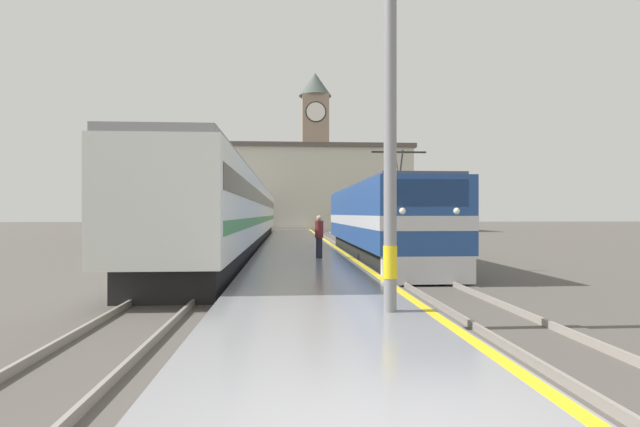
{
  "coord_description": "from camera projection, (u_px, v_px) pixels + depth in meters",
  "views": [
    {
      "loc": [
        -0.66,
        -3.67,
        2.14
      ],
      "look_at": [
        1.58,
        29.83,
        2.16
      ],
      "focal_mm": 28.0,
      "sensor_mm": 36.0,
      "label": 1
    }
  ],
  "objects": [
    {
      "name": "ground_plane",
      "position": [
        297.0,
        245.0,
        33.64
      ],
      "size": [
        200.0,
        200.0,
        0.0
      ],
      "primitive_type": "plane",
      "color": "#514C47"
    },
    {
      "name": "platform",
      "position": [
        298.0,
        248.0,
        28.65
      ],
      "size": [
        4.19,
        140.0,
        0.36
      ],
      "color": "gray",
      "rests_on": "ground"
    },
    {
      "name": "rail_track_near",
      "position": [
        358.0,
        250.0,
        28.88
      ],
      "size": [
        2.84,
        140.0,
        0.16
      ],
      "color": "#514C47",
      "rests_on": "ground"
    },
    {
      "name": "rail_track_far",
      "position": [
        236.0,
        251.0,
        28.42
      ],
      "size": [
        2.83,
        140.0,
        0.16
      ],
      "color": "#514C47",
      "rests_on": "ground"
    },
    {
      "name": "locomotive_train",
      "position": [
        379.0,
        222.0,
        22.27
      ],
      "size": [
        2.92,
        15.95,
        4.44
      ],
      "color": "black",
      "rests_on": "ground"
    },
    {
      "name": "passenger_train",
      "position": [
        243.0,
        213.0,
        32.66
      ],
      "size": [
        2.92,
        44.18,
        4.1
      ],
      "color": "black",
      "rests_on": "ground"
    },
    {
      "name": "catenary_mast",
      "position": [
        395.0,
        65.0,
        9.09
      ],
      "size": [
        2.55,
        0.26,
        8.94
      ],
      "color": "gray",
      "rests_on": "platform"
    },
    {
      "name": "person_on_platform",
      "position": [
        319.0,
        236.0,
        20.02
      ],
      "size": [
        0.34,
        0.34,
        1.72
      ],
      "color": "#23232D",
      "rests_on": "platform"
    },
    {
      "name": "clock_tower",
      "position": [
        315.0,
        146.0,
        68.4
      ],
      "size": [
        4.47,
        4.47,
        21.51
      ],
      "color": "gray",
      "rests_on": "ground"
    },
    {
      "name": "station_building",
      "position": [
        289.0,
        189.0,
        61.39
      ],
      "size": [
        29.68,
        9.26,
        10.38
      ],
      "color": "beige",
      "rests_on": "ground"
    }
  ]
}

